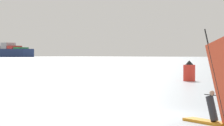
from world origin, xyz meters
The scene contains 4 objects.
ground_plane centered at (0.00, 0.00, 0.00)m, with size 4000.00×4000.00×0.00m, color #9EA8B2.
windsurfer centered at (1.03, -3.67, 1.15)m, with size 2.21×3.62×4.19m.
distant_headland centered at (170.07, 1340.49, 23.80)m, with size 669.34×392.89×47.61m, color #756B56.
channel_buoy centered at (7.09, 30.32, 1.06)m, with size 1.34×1.34×2.34m.
Camera 1 is at (-4.44, -23.25, 2.90)m, focal length 77.10 mm.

